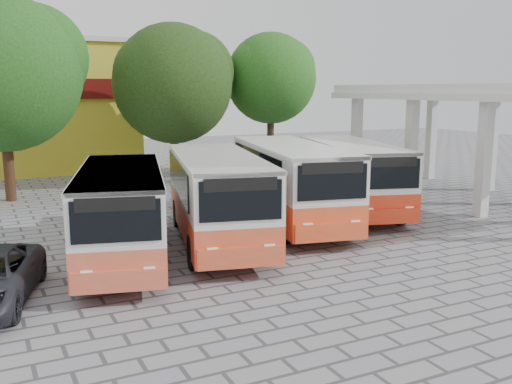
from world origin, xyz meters
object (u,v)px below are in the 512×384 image
bus_far_left (121,208)px  bus_far_right (351,172)px  bus_centre_right (291,179)px  bus_centre_left (217,193)px

bus_far_left → bus_far_right: bus_far_right is taller
bus_far_left → bus_centre_right: 7.24m
bus_far_left → bus_centre_right: bus_centre_right is taller
bus_centre_right → bus_far_right: bearing=26.2°
bus_centre_left → bus_far_right: bearing=31.0°
bus_far_left → bus_far_right: (10.45, 2.78, 0.07)m
bus_far_left → bus_centre_left: 3.42m
bus_centre_left → bus_far_right: bus_centre_left is taller
bus_centre_right → bus_far_right: size_ratio=1.04×
bus_centre_left → bus_far_right: 7.41m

